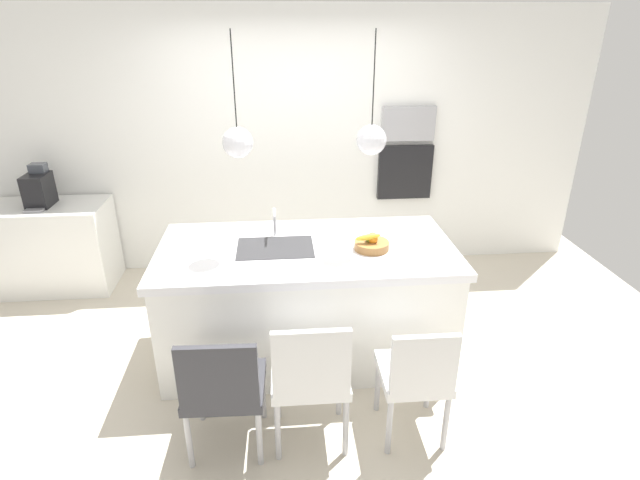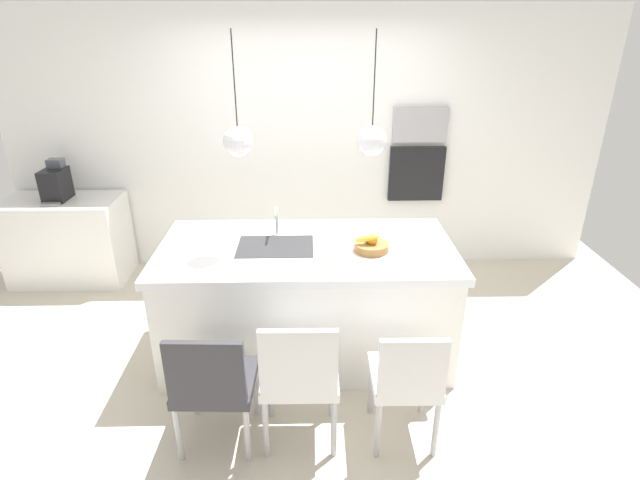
{
  "view_description": "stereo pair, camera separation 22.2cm",
  "coord_description": "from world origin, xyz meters",
  "px_view_note": "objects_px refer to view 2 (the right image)",
  "views": [
    {
      "loc": [
        -0.2,
        -3.34,
        2.44
      ],
      "look_at": [
        0.1,
        0.0,
        0.96
      ],
      "focal_mm": 28.0,
      "sensor_mm": 36.0,
      "label": 1
    },
    {
      "loc": [
        0.03,
        -3.36,
        2.44
      ],
      "look_at": [
        0.1,
        0.0,
        0.96
      ],
      "focal_mm": 28.0,
      "sensor_mm": 36.0,
      "label": 2
    }
  ],
  "objects_px": {
    "fruit_bowl": "(371,244)",
    "coffee_machine": "(56,184)",
    "chair_middle": "(299,376)",
    "oven": "(416,174)",
    "microwave": "(420,125)",
    "chair_far": "(406,378)",
    "chair_near": "(213,382)"
  },
  "relations": [
    {
      "from": "oven",
      "to": "chair_far",
      "type": "relative_size",
      "value": 0.66
    },
    {
      "from": "fruit_bowl",
      "to": "chair_middle",
      "type": "bearing_deg",
      "value": -119.79
    },
    {
      "from": "fruit_bowl",
      "to": "coffee_machine",
      "type": "height_order",
      "value": "coffee_machine"
    },
    {
      "from": "chair_middle",
      "to": "fruit_bowl",
      "type": "bearing_deg",
      "value": 60.21
    },
    {
      "from": "fruit_bowl",
      "to": "chair_near",
      "type": "xyz_separation_m",
      "value": [
        -1.02,
        -0.89,
        -0.48
      ]
    },
    {
      "from": "oven",
      "to": "microwave",
      "type": "bearing_deg",
      "value": 0.0
    },
    {
      "from": "fruit_bowl",
      "to": "oven",
      "type": "height_order",
      "value": "oven"
    },
    {
      "from": "chair_far",
      "to": "oven",
      "type": "bearing_deg",
      "value": 78.35
    },
    {
      "from": "oven",
      "to": "chair_middle",
      "type": "relative_size",
      "value": 0.61
    },
    {
      "from": "microwave",
      "to": "oven",
      "type": "distance_m",
      "value": 0.5
    },
    {
      "from": "coffee_machine",
      "to": "microwave",
      "type": "bearing_deg",
      "value": 4.81
    },
    {
      "from": "oven",
      "to": "chair_far",
      "type": "distance_m",
      "value": 2.66
    },
    {
      "from": "fruit_bowl",
      "to": "coffee_machine",
      "type": "distance_m",
      "value": 3.18
    },
    {
      "from": "coffee_machine",
      "to": "chair_middle",
      "type": "bearing_deg",
      "value": -43.77
    },
    {
      "from": "chair_near",
      "to": "chair_far",
      "type": "relative_size",
      "value": 1.01
    },
    {
      "from": "fruit_bowl",
      "to": "chair_near",
      "type": "relative_size",
      "value": 0.3
    },
    {
      "from": "microwave",
      "to": "chair_near",
      "type": "height_order",
      "value": "microwave"
    },
    {
      "from": "fruit_bowl",
      "to": "coffee_machine",
      "type": "xyz_separation_m",
      "value": [
        -2.87,
        1.37,
        0.05
      ]
    },
    {
      "from": "coffee_machine",
      "to": "microwave",
      "type": "relative_size",
      "value": 0.7
    },
    {
      "from": "chair_far",
      "to": "chair_middle",
      "type": "bearing_deg",
      "value": -179.69
    },
    {
      "from": "fruit_bowl",
      "to": "chair_middle",
      "type": "relative_size",
      "value": 0.28
    },
    {
      "from": "chair_near",
      "to": "chair_middle",
      "type": "height_order",
      "value": "chair_middle"
    },
    {
      "from": "oven",
      "to": "chair_far",
      "type": "bearing_deg",
      "value": -101.65
    },
    {
      "from": "microwave",
      "to": "chair_middle",
      "type": "bearing_deg",
      "value": -114.49
    },
    {
      "from": "coffee_machine",
      "to": "microwave",
      "type": "height_order",
      "value": "microwave"
    },
    {
      "from": "fruit_bowl",
      "to": "chair_middle",
      "type": "distance_m",
      "value": 1.12
    },
    {
      "from": "fruit_bowl",
      "to": "chair_far",
      "type": "xyz_separation_m",
      "value": [
        0.13,
        -0.89,
        -0.48
      ]
    },
    {
      "from": "oven",
      "to": "chair_near",
      "type": "bearing_deg",
      "value": -123.23
    },
    {
      "from": "chair_middle",
      "to": "coffee_machine",
      "type": "bearing_deg",
      "value": 136.23
    },
    {
      "from": "oven",
      "to": "chair_far",
      "type": "height_order",
      "value": "oven"
    },
    {
      "from": "chair_near",
      "to": "microwave",
      "type": "bearing_deg",
      "value": 56.77
    },
    {
      "from": "oven",
      "to": "chair_middle",
      "type": "height_order",
      "value": "oven"
    }
  ]
}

